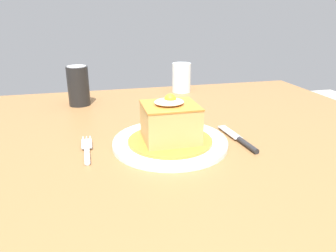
# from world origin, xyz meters

# --- Properties ---
(dining_table) EXTENTS (1.15, 1.05, 0.76)m
(dining_table) POSITION_xyz_m (0.00, 0.00, 0.65)
(dining_table) COLOR olive
(dining_table) RESTS_ON ground_plane
(main_plate) EXTENTS (0.25, 0.25, 0.02)m
(main_plate) POSITION_xyz_m (-0.06, -0.04, 0.76)
(main_plate) COLOR white
(main_plate) RESTS_ON dining_table
(sandwich_meal) EXTENTS (0.19, 0.19, 0.11)m
(sandwich_meal) POSITION_xyz_m (-0.06, -0.04, 0.81)
(sandwich_meal) COLOR orange
(sandwich_meal) RESTS_ON main_plate
(fork) EXTENTS (0.02, 0.14, 0.01)m
(fork) POSITION_xyz_m (-0.24, -0.04, 0.76)
(fork) COLOR silver
(fork) RESTS_ON dining_table
(knife) EXTENTS (0.03, 0.17, 0.01)m
(knife) POSITION_xyz_m (0.10, -0.07, 0.76)
(knife) COLOR #262628
(knife) RESTS_ON dining_table
(soda_can) EXTENTS (0.07, 0.07, 0.12)m
(soda_can) POSITION_xyz_m (-0.26, 0.34, 0.82)
(soda_can) COLOR black
(soda_can) RESTS_ON dining_table
(drinking_glass) EXTENTS (0.07, 0.07, 0.10)m
(drinking_glass) POSITION_xyz_m (0.10, 0.43, 0.80)
(drinking_glass) COLOR silver
(drinking_glass) RESTS_ON dining_table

